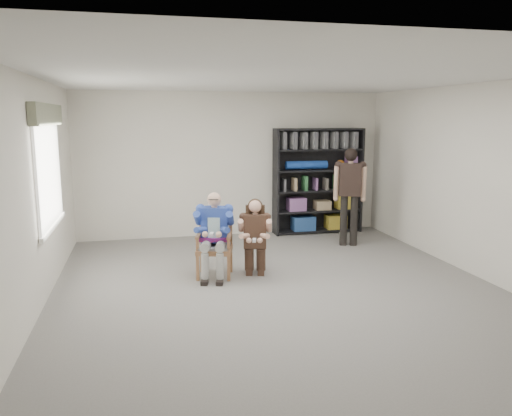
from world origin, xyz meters
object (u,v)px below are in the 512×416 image
object	(u,v)px
armchair	(214,244)
seated_man	(214,235)
kneeling_woman	(255,238)
standing_man	(349,198)
bookshelf	(318,181)

from	to	relation	value
armchair	seated_man	size ratio (longest dim) A/B	0.77
kneeling_woman	standing_man	distance (m)	2.50
kneeling_woman	bookshelf	world-z (taller)	bookshelf
armchair	kneeling_woman	size ratio (longest dim) A/B	0.84
seated_man	standing_man	size ratio (longest dim) A/B	0.71
armchair	bookshelf	world-z (taller)	bookshelf
armchair	seated_man	world-z (taller)	seated_man
seated_man	bookshelf	bearing A→B (deg)	58.82
armchair	bookshelf	size ratio (longest dim) A/B	0.46
kneeling_woman	standing_man	bearing A→B (deg)	48.23
kneeling_woman	standing_man	size ratio (longest dim) A/B	0.65
standing_man	seated_man	bearing A→B (deg)	-134.63
kneeling_woman	bookshelf	xyz separation A→B (m)	(1.88, 2.52, 0.48)
seated_man	standing_man	bearing A→B (deg)	39.96
kneeling_woman	bookshelf	distance (m)	3.18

